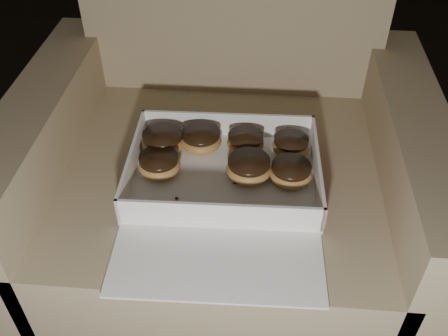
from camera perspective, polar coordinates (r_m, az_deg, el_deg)
The scene contains 14 objects.
armchair at distance 1.18m, azimuth 0.06°, elevation -1.82°, with size 0.88×0.74×0.92m.
bakery_box at distance 0.98m, azimuth 0.05°, elevation -2.20°, with size 0.38×0.45×0.06m.
donut_a at distance 1.06m, azimuth 7.64°, elevation 2.60°, with size 0.08×0.08×0.04m.
donut_b at distance 0.99m, azimuth 7.64°, elevation -0.52°, with size 0.08×0.08×0.04m.
donut_c at distance 0.99m, azimuth 2.86°, elevation 0.02°, with size 0.09×0.09×0.05m.
donut_d at distance 1.06m, azimuth 2.48°, elevation 2.99°, with size 0.08×0.08×0.04m.
donut_e at distance 1.06m, azimuth -2.64°, elevation 3.31°, with size 0.09×0.09×0.04m.
donut_f at distance 1.01m, azimuth -7.40°, elevation 0.46°, with size 0.09×0.09×0.04m.
donut_g at distance 1.06m, azimuth -7.00°, elevation 3.03°, with size 0.09×0.09×0.05m.
crumb_a at distance 0.96m, azimuth -8.02°, elevation -3.85°, with size 0.01×0.01×0.00m, color black.
crumb_b at distance 0.99m, azimuth 1.29°, elevation -1.69°, with size 0.01×0.01×0.00m, color black.
crumb_c at distance 0.94m, azimuth 9.18°, elevation -5.03°, with size 0.01×0.01×0.00m, color black.
crumb_d at distance 0.96m, azimuth -5.43°, elevation -3.46°, with size 0.01×0.01×0.00m, color black.
crumb_e at distance 0.94m, azimuth -0.88°, elevation -4.86°, with size 0.01×0.01×0.00m, color black.
Camera 1 is at (0.58, -0.56, 1.10)m, focal length 40.00 mm.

